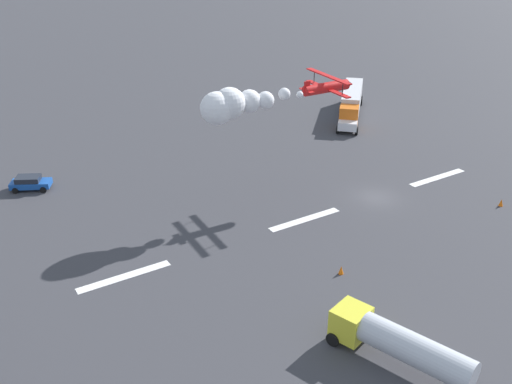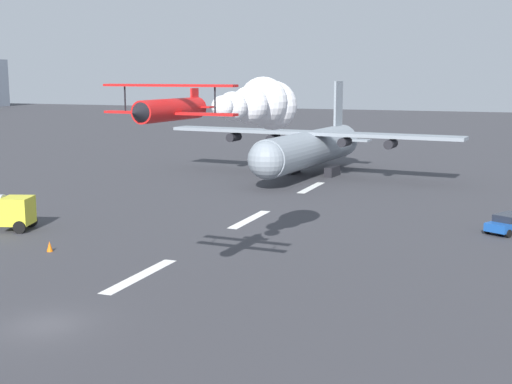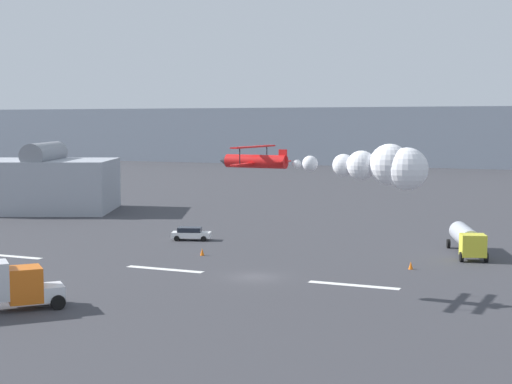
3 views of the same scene
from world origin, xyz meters
The scene contains 11 objects.
ground_plane centered at (0.00, 0.00, 0.00)m, with size 440.00×440.00×0.00m, color #38383D.
runway_stripe_2 centered at (-27.68, 0.00, 0.01)m, with size 8.00×0.90×0.01m, color white.
runway_stripe_3 centered at (-9.23, 0.00, 0.01)m, with size 8.00×0.90×0.01m, color white.
runway_stripe_4 centered at (9.23, 0.00, 0.01)m, with size 8.00×0.90×0.01m, color white.
mountain_ridge_distant centered at (0.00, 179.59, 9.16)m, with size 396.00×16.00×18.31m, color gray.
stunt_biplane_red centered at (12.53, -6.46, 10.64)m, with size 17.27×7.14×3.42m.
fuel_tanker_truck centered at (15.88, 19.40, 1.75)m, with size 5.49×10.12×2.90m.
airport_staff_sedan centered at (-15.44, 17.07, 0.81)m, with size 4.87×3.18×1.52m.
hangar_building centered at (-50.39, 34.98, 4.33)m, with size 25.19×22.54×10.68m.
traffic_cone_near centered at (-9.44, 8.23, 0.38)m, with size 0.44×0.44×0.75m, color orange.
traffic_cone_far centered at (12.20, 9.14, 0.38)m, with size 0.44×0.44×0.75m, color orange.
Camera 3 is at (27.22, -63.62, 13.96)m, focal length 54.79 mm.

